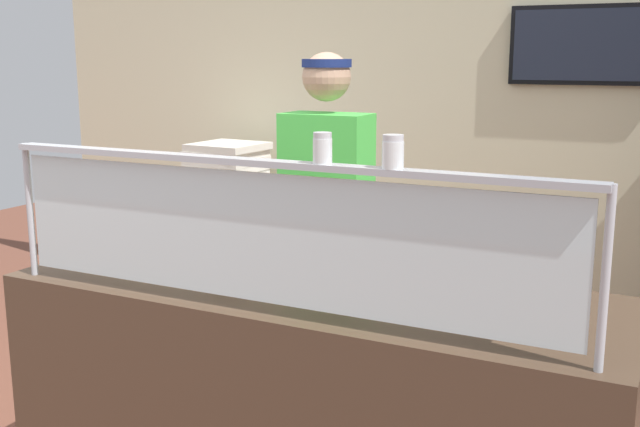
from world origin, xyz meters
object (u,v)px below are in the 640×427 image
pizza_tray (260,274)px  pizza_server (257,269)px  pepper_flake_shaker (393,154)px  parmesan_shaker (322,150)px  worker_figure (327,225)px  pizza_box_stack (227,164)px

pizza_tray → pizza_server: size_ratio=1.52×
pizza_tray → pepper_flake_shaker: size_ratio=4.55×
pizza_server → pepper_flake_shaker: 0.86m
pizza_tray → parmesan_shaker: size_ratio=4.69×
worker_figure → pizza_box_stack: bearing=137.8°
pepper_flake_shaker → worker_figure: worker_figure is taller
parmesan_shaker → pizza_tray: bearing=141.6°
pizza_tray → pepper_flake_shaker: bearing=-27.5°
parmesan_shaker → pepper_flake_shaker: pepper_flake_shaker is taller
parmesan_shaker → pepper_flake_shaker: size_ratio=0.97×
worker_figure → pizza_box_stack: 1.78m
pizza_tray → pizza_box_stack: 2.33m
parmesan_shaker → worker_figure: bearing=115.4°
pizza_tray → pepper_flake_shaker: (0.63, -0.33, 0.51)m
parmesan_shaker → pizza_box_stack: parmesan_shaker is taller
pizza_server → pizza_tray: bearing=101.7°
pizza_tray → worker_figure: (-0.07, 0.68, 0.04)m
pizza_server → pizza_box_stack: size_ratio=0.61×
pizza_server → parmesan_shaker: bearing=-22.8°
pizza_tray → pizza_box_stack: pizza_box_stack is taller
pepper_flake_shaker → worker_figure: size_ratio=0.05×
pepper_flake_shaker → pizza_box_stack: (-2.01, 2.21, -0.43)m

